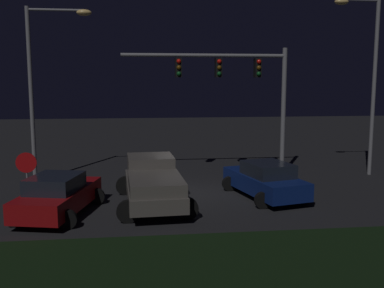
{
  "coord_description": "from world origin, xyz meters",
  "views": [
    {
      "loc": [
        -2.02,
        -18.86,
        4.86
      ],
      "look_at": [
        0.25,
        0.16,
        2.14
      ],
      "focal_mm": 41.79,
      "sensor_mm": 36.0,
      "label": 1
    }
  ],
  "objects": [
    {
      "name": "car_sedan",
      "position": [
        3.2,
        -1.07,
        0.74
      ],
      "size": [
        3.13,
        4.7,
        1.51
      ],
      "rotation": [
        0.0,
        0.0,
        1.81
      ],
      "color": "navy",
      "rests_on": "ground_plane"
    },
    {
      "name": "stop_sign",
      "position": [
        -6.2,
        -1.95,
        1.56
      ],
      "size": [
        0.76,
        0.08,
        2.23
      ],
      "color": "slate",
      "rests_on": "ground_plane"
    },
    {
      "name": "street_lamp_left",
      "position": [
        -6.46,
        3.21,
        5.24
      ],
      "size": [
        3.04,
        0.44,
        8.28
      ],
      "color": "slate",
      "rests_on": "ground_plane"
    },
    {
      "name": "pickup_truck",
      "position": [
        -1.52,
        -1.66,
        1.0
      ],
      "size": [
        3.06,
        5.5,
        1.8
      ],
      "rotation": [
        0.0,
        0.0,
        1.62
      ],
      "color": "#514C47",
      "rests_on": "ground_plane"
    },
    {
      "name": "traffic_signal_gantry",
      "position": [
        2.91,
        3.31,
        4.9
      ],
      "size": [
        8.32,
        0.56,
        6.5
      ],
      "color": "slate",
      "rests_on": "ground_plane"
    },
    {
      "name": "grass_median",
      "position": [
        0.0,
        -8.41,
        0.05
      ],
      "size": [
        22.36,
        5.83,
        0.1
      ],
      "primitive_type": "cube",
      "color": "black",
      "rests_on": "ground_plane"
    },
    {
      "name": "street_lamp_right",
      "position": [
        9.48,
        2.79,
        5.54
      ],
      "size": [
        2.39,
        0.44,
        8.95
      ],
      "color": "slate",
      "rests_on": "ground_plane"
    },
    {
      "name": "ground_plane",
      "position": [
        0.0,
        0.0,
        0.0
      ],
      "size": [
        80.0,
        80.0,
        0.0
      ],
      "primitive_type": "plane",
      "color": "black"
    },
    {
      "name": "car_sedan_far",
      "position": [
        -4.99,
        -2.62,
        0.74
      ],
      "size": [
        3.12,
        4.7,
        1.51
      ],
      "rotation": [
        0.0,
        0.0,
        1.34
      ],
      "color": "maroon",
      "rests_on": "ground_plane"
    }
  ]
}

